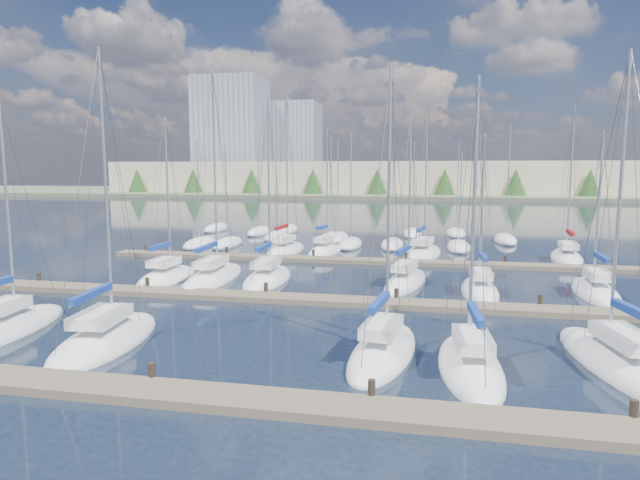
% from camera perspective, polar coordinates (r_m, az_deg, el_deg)
% --- Properties ---
extents(ground, '(400.00, 400.00, 0.00)m').
position_cam_1_polar(ground, '(74.75, 6.99, 1.51)').
color(ground, '#1A2435').
rests_on(ground, ground).
extents(dock_near, '(44.00, 1.93, 1.10)m').
position_cam_1_polar(dock_near, '(18.74, -7.58, -16.62)').
color(dock_near, '#6B5E4C').
rests_on(dock_near, ground).
extents(dock_mid, '(44.00, 1.93, 1.10)m').
position_cam_1_polar(dock_mid, '(31.61, 0.73, -6.46)').
color(dock_mid, '#6B5E4C').
rests_on(dock_mid, ground).
extents(dock_far, '(44.00, 1.93, 1.10)m').
position_cam_1_polar(dock_far, '(45.15, 4.02, -2.22)').
color(dock_far, '#6B5E4C').
rests_on(dock_far, ground).
extents(sailboat_b, '(3.56, 8.79, 11.85)m').
position_cam_1_polar(sailboat_b, '(30.16, -30.44, -8.17)').
color(sailboat_b, white).
rests_on(sailboat_b, ground).
extents(sailboat_e, '(2.81, 7.57, 12.04)m').
position_cam_1_polar(sailboat_e, '(22.23, 15.73, -12.79)').
color(sailboat_e, white).
rests_on(sailboat_e, ground).
extents(sailboat_j, '(3.05, 8.03, 13.38)m').
position_cam_1_polar(sailboat_j, '(37.91, -5.61, -4.08)').
color(sailboat_j, white).
rests_on(sailboat_j, ground).
extents(sailboat_i, '(3.25, 9.92, 15.73)m').
position_cam_1_polar(sailboat_i, '(38.83, -11.29, -3.90)').
color(sailboat_i, white).
rests_on(sailboat_i, ground).
extents(sailboat_d, '(3.43, 8.02, 12.84)m').
position_cam_1_polar(sailboat_d, '(23.17, 6.75, -11.70)').
color(sailboat_d, white).
rests_on(sailboat_d, ground).
extents(sailboat_n, '(2.99, 8.76, 15.47)m').
position_cam_1_polar(sailboat_n, '(50.65, -3.70, -1.10)').
color(sailboat_n, white).
rests_on(sailboat_n, ground).
extents(sailboat_o, '(3.32, 6.65, 12.23)m').
position_cam_1_polar(sailboat_o, '(50.07, 0.54, -1.18)').
color(sailboat_o, white).
rests_on(sailboat_o, ground).
extents(sailboat_k, '(3.67, 8.31, 12.38)m').
position_cam_1_polar(sailboat_k, '(36.95, 9.11, -4.43)').
color(sailboat_k, white).
rests_on(sailboat_k, ground).
extents(sailboat_f, '(4.04, 9.51, 13.12)m').
position_cam_1_polar(sailboat_f, '(24.75, 29.17, -11.38)').
color(sailboat_f, white).
rests_on(sailboat_f, ground).
extents(sailboat_l, '(2.40, 6.92, 10.76)m').
position_cam_1_polar(sailboat_l, '(35.35, 16.68, -5.22)').
color(sailboat_l, white).
rests_on(sailboat_l, ground).
extents(sailboat_h, '(2.72, 7.13, 12.19)m').
position_cam_1_polar(sailboat_h, '(39.59, -16.02, -3.85)').
color(sailboat_h, white).
rests_on(sailboat_h, ground).
extents(sailboat_p, '(4.34, 9.36, 15.07)m').
position_cam_1_polar(sailboat_p, '(49.87, 10.90, -1.37)').
color(sailboat_p, white).
rests_on(sailboat_p, ground).
extents(sailboat_r, '(3.38, 8.72, 13.89)m').
position_cam_1_polar(sailboat_r, '(50.92, 24.84, -1.75)').
color(sailboat_r, white).
rests_on(sailboat_r, ground).
extents(sailboat_m, '(2.76, 7.80, 10.94)m').
position_cam_1_polar(sailboat_m, '(37.80, 27.31, -4.94)').
color(sailboat_m, white).
rests_on(sailboat_m, ground).
extents(sailboat_c, '(3.98, 8.59, 13.80)m').
position_cam_1_polar(sailboat_c, '(26.40, -21.84, -9.80)').
color(sailboat_c, white).
rests_on(sailboat_c, ground).
extents(distant_boats, '(36.93, 20.75, 13.30)m').
position_cam_1_polar(distant_boats, '(59.23, 1.57, 0.27)').
color(distant_boats, '#9EA0A5').
rests_on(distant_boats, ground).
extents(shoreline, '(400.00, 60.00, 38.00)m').
position_cam_1_polar(shoreline, '(164.99, 4.84, 7.41)').
color(shoreline, '#666B51').
rests_on(shoreline, ground).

